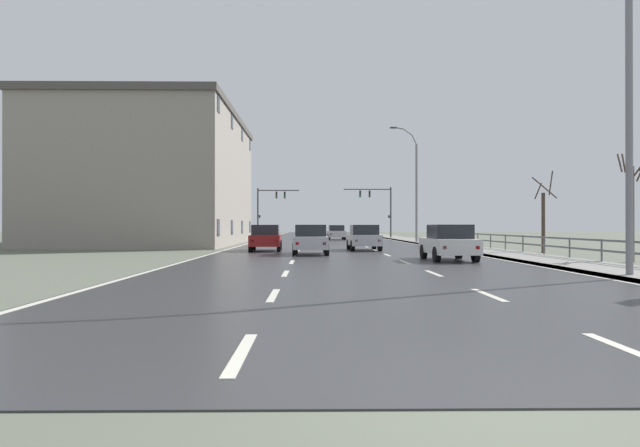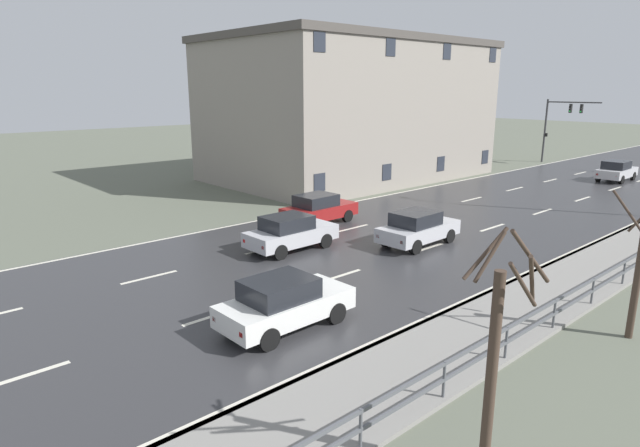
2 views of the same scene
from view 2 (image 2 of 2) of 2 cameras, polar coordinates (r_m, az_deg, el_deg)
The scene contains 12 objects.
ground_plane at distance 41.41m, azimuth 24.82°, elevation 3.30°, with size 160.00×160.00×0.12m.
road_asphalt_strip at distance 52.53m, azimuth 30.16°, elevation 4.84°, with size 14.00×120.00×0.03m.
guardrail at distance 14.75m, azimuth 19.38°, elevation -11.41°, with size 0.07×32.43×1.00m.
traffic_signal_left at distance 55.07m, azimuth 24.23°, elevation 10.13°, with size 4.95×0.36×5.92m.
car_distant at distance 15.81m, azimuth -3.84°, elevation -8.43°, with size 1.87×4.12×1.57m.
car_mid_centre at distance 46.61m, azimuth 29.20°, elevation 4.98°, with size 1.91×4.14×1.57m.
car_far_left at distance 24.34m, azimuth 10.44°, elevation -0.45°, with size 1.92×4.14×1.57m.
car_near_right at distance 23.23m, azimuth -3.20°, elevation -0.94°, with size 1.86×4.11×1.57m.
car_near_left at distance 27.76m, azimuth -0.15°, elevation 1.61°, with size 1.94×4.15×1.57m.
brick_building at distance 42.77m, azimuth 3.23°, elevation 12.11°, with size 13.55×21.14×10.55m.
bare_tree_near at distance 9.94m, azimuth 18.21°, elevation -13.88°, with size 1.23×1.32×4.90m.
bare_tree_mid at distance 17.18m, azimuth 30.95°, elevation -4.55°, with size 1.32×1.34×4.57m.
Camera 2 is at (15.96, 10.43, 6.91)m, focal length 29.84 mm.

